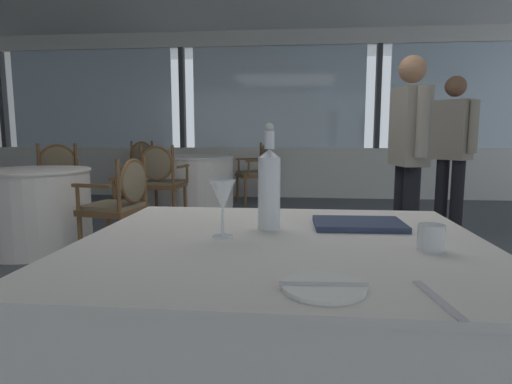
{
  "coord_description": "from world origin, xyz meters",
  "views": [
    {
      "loc": [
        0.34,
        -3.04,
        1.08
      ],
      "look_at": [
        0.2,
        -1.61,
        0.89
      ],
      "focal_mm": 29.73,
      "sensor_mm": 36.0,
      "label": 1
    }
  ],
  "objects_px": {
    "dining_chair_0_0": "(258,168)",
    "diner_person_1": "(409,148)",
    "dining_chair_0_2": "(161,177)",
    "diner_person_0": "(452,147)",
    "dining_chair_1_1": "(57,180)",
    "water_bottle": "(269,187)",
    "menu_book": "(358,224)",
    "dining_chair_1_0": "(121,199)",
    "water_tumbler": "(431,237)",
    "wine_glass": "(222,196)",
    "side_plate": "(324,287)",
    "dining_chair_0_1": "(146,166)"
  },
  "relations": [
    {
      "from": "side_plate",
      "to": "water_bottle",
      "type": "relative_size",
      "value": 0.49
    },
    {
      "from": "dining_chair_0_2",
      "to": "diner_person_0",
      "type": "relative_size",
      "value": 0.57
    },
    {
      "from": "diner_person_1",
      "to": "wine_glass",
      "type": "bearing_deg",
      "value": 54.04
    },
    {
      "from": "dining_chair_1_1",
      "to": "wine_glass",
      "type": "bearing_deg",
      "value": 18.29
    },
    {
      "from": "side_plate",
      "to": "dining_chair_0_2",
      "type": "bearing_deg",
      "value": 112.33
    },
    {
      "from": "water_tumbler",
      "to": "dining_chair_0_2",
      "type": "relative_size",
      "value": 0.08
    },
    {
      "from": "water_tumbler",
      "to": "dining_chair_1_0",
      "type": "height_order",
      "value": "dining_chair_1_0"
    },
    {
      "from": "water_tumbler",
      "to": "dining_chair_0_2",
      "type": "bearing_deg",
      "value": 117.81
    },
    {
      "from": "wine_glass",
      "to": "dining_chair_1_1",
      "type": "xyz_separation_m",
      "value": [
        -2.51,
        3.28,
        -0.33
      ]
    },
    {
      "from": "water_tumbler",
      "to": "dining_chair_0_2",
      "type": "height_order",
      "value": "dining_chair_0_2"
    },
    {
      "from": "dining_chair_1_0",
      "to": "diner_person_0",
      "type": "bearing_deg",
      "value": -149.74
    },
    {
      "from": "wine_glass",
      "to": "dining_chair_0_1",
      "type": "relative_size",
      "value": 0.19
    },
    {
      "from": "water_bottle",
      "to": "dining_chair_1_0",
      "type": "height_order",
      "value": "water_bottle"
    },
    {
      "from": "menu_book",
      "to": "dining_chair_1_1",
      "type": "distance_m",
      "value": 4.28
    },
    {
      "from": "dining_chair_1_0",
      "to": "water_tumbler",
      "type": "bearing_deg",
      "value": 140.28
    },
    {
      "from": "water_bottle",
      "to": "dining_chair_0_0",
      "type": "relative_size",
      "value": 0.38
    },
    {
      "from": "dining_chair_0_0",
      "to": "dining_chair_0_1",
      "type": "bearing_deg",
      "value": -30.11
    },
    {
      "from": "water_bottle",
      "to": "dining_chair_0_2",
      "type": "relative_size",
      "value": 0.38
    },
    {
      "from": "wine_glass",
      "to": "water_tumbler",
      "type": "distance_m",
      "value": 0.62
    },
    {
      "from": "dining_chair_0_1",
      "to": "diner_person_1",
      "type": "bearing_deg",
      "value": -9.3
    },
    {
      "from": "dining_chair_0_2",
      "to": "dining_chair_1_1",
      "type": "height_order",
      "value": "dining_chair_1_1"
    },
    {
      "from": "diner_person_0",
      "to": "diner_person_1",
      "type": "distance_m",
      "value": 1.3
    },
    {
      "from": "dining_chair_1_0",
      "to": "wine_glass",
      "type": "bearing_deg",
      "value": 131.14
    },
    {
      "from": "dining_chair_0_0",
      "to": "dining_chair_1_0",
      "type": "xyz_separation_m",
      "value": [
        -0.92,
        -3.13,
        -0.04
      ]
    },
    {
      "from": "water_tumbler",
      "to": "wine_glass",
      "type": "bearing_deg",
      "value": 171.25
    },
    {
      "from": "menu_book",
      "to": "dining_chair_0_0",
      "type": "xyz_separation_m",
      "value": [
        -0.83,
        5.16,
        -0.21
      ]
    },
    {
      "from": "side_plate",
      "to": "dining_chair_0_2",
      "type": "xyz_separation_m",
      "value": [
        -1.74,
        4.24,
        -0.21
      ]
    },
    {
      "from": "diner_person_1",
      "to": "side_plate",
      "type": "bearing_deg",
      "value": 63.33
    },
    {
      "from": "water_bottle",
      "to": "menu_book",
      "type": "bearing_deg",
      "value": 11.41
    },
    {
      "from": "menu_book",
      "to": "dining_chair_0_1",
      "type": "xyz_separation_m",
      "value": [
        -2.71,
        5.32,
        -0.21
      ]
    },
    {
      "from": "menu_book",
      "to": "dining_chair_1_1",
      "type": "bearing_deg",
      "value": 132.05
    },
    {
      "from": "dining_chair_0_2",
      "to": "dining_chair_0_0",
      "type": "bearing_deg",
      "value": -29.99
    },
    {
      "from": "water_tumbler",
      "to": "dining_chair_0_0",
      "type": "distance_m",
      "value": 5.54
    },
    {
      "from": "dining_chair_0_1",
      "to": "dining_chair_1_1",
      "type": "bearing_deg",
      "value": -61.67
    },
    {
      "from": "water_bottle",
      "to": "diner_person_1",
      "type": "relative_size",
      "value": 0.21
    },
    {
      "from": "water_bottle",
      "to": "dining_chair_1_0",
      "type": "bearing_deg",
      "value": 124.39
    },
    {
      "from": "menu_book",
      "to": "diner_person_0",
      "type": "relative_size",
      "value": 0.18
    },
    {
      "from": "side_plate",
      "to": "dining_chair_0_0",
      "type": "relative_size",
      "value": 0.19
    },
    {
      "from": "menu_book",
      "to": "dining_chair_0_2",
      "type": "distance_m",
      "value": 4.09
    },
    {
      "from": "water_bottle",
      "to": "wine_glass",
      "type": "distance_m",
      "value": 0.19
    },
    {
      "from": "side_plate",
      "to": "dining_chair_1_0",
      "type": "xyz_separation_m",
      "value": [
        -1.59,
        2.66,
        -0.25
      ]
    },
    {
      "from": "water_bottle",
      "to": "dining_chair_1_1",
      "type": "distance_m",
      "value": 4.13
    },
    {
      "from": "wine_glass",
      "to": "dining_chair_1_0",
      "type": "relative_size",
      "value": 0.2
    },
    {
      "from": "side_plate",
      "to": "dining_chair_0_1",
      "type": "distance_m",
      "value": 6.47
    },
    {
      "from": "dining_chair_0_0",
      "to": "diner_person_1",
      "type": "xyz_separation_m",
      "value": [
        1.5,
        -3.11,
        0.41
      ]
    },
    {
      "from": "wine_glass",
      "to": "dining_chair_0_1",
      "type": "bearing_deg",
      "value": 112.29
    },
    {
      "from": "wine_glass",
      "to": "dining_chair_0_1",
      "type": "distance_m",
      "value": 5.97
    },
    {
      "from": "water_bottle",
      "to": "dining_chair_1_1",
      "type": "bearing_deg",
      "value": 130.01
    },
    {
      "from": "dining_chair_0_1",
      "to": "diner_person_0",
      "type": "distance_m",
      "value": 4.66
    },
    {
      "from": "side_plate",
      "to": "dining_chair_0_0",
      "type": "distance_m",
      "value": 5.82
    }
  ]
}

